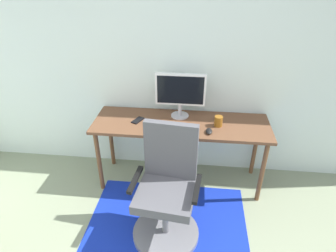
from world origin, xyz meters
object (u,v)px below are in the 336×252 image
Objects in this scene: keyboard at (174,130)px; office_chair at (167,197)px; monitor at (180,92)px; coffee_cup at (218,121)px; desk at (181,129)px; computer_mouse at (209,131)px; cell_phone at (138,120)px.

keyboard is 0.63m from office_chair.
monitor is 4.89× the size of coffee_cup.
office_chair reaches higher than desk.
computer_mouse is 1.03× the size of coffee_cup.
keyboard is at bearing -161.99° from coffee_cup.
computer_mouse is 0.17m from coffee_cup.
cell_phone is (-0.37, 0.15, -0.00)m from keyboard.
keyboard is (-0.04, -0.29, -0.26)m from monitor.
desk is 0.33m from computer_mouse.
coffee_cup is 0.88m from office_chair.
office_chair is at bearing -122.21° from coffee_cup.
coffee_cup is at bearing 57.05° from computer_mouse.
coffee_cup reaches higher than keyboard.
cell_phone is at bearing 167.69° from computer_mouse.
keyboard is 0.42× the size of office_chair.
desk is 0.37m from monitor.
office_chair is (0.37, -0.68, -0.33)m from cell_phone.
desk is 3.52× the size of monitor.
coffee_cup reaches higher than cell_phone.
computer_mouse is 0.10× the size of office_chair.
monitor is at bearing 98.50° from desk.
desk is 12.36× the size of cell_phone.
cell_phone is at bearing -160.85° from monitor.
coffee_cup is at bearing -3.67° from desk.
office_chair is at bearing -36.39° from cell_phone.
office_chair reaches higher than coffee_cup.
desk is 1.68× the size of office_chair.
coffee_cup is 0.72× the size of cell_phone.
coffee_cup is (0.42, 0.14, 0.04)m from keyboard.
computer_mouse is 0.72m from cell_phone.
desk is at bearing 149.34° from computer_mouse.
desk is at bearing 70.06° from keyboard.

